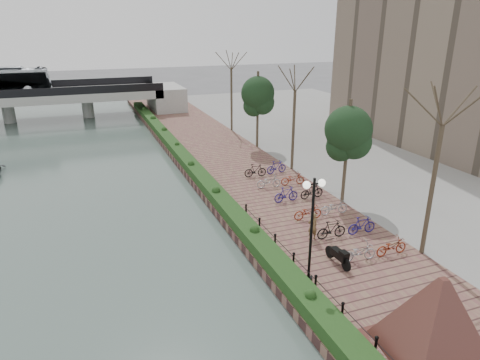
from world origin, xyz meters
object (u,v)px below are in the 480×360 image
granite_monument (436,320)px  pedestrian (313,226)px  motorcycle (338,254)px  lamppost (313,208)px

granite_monument → pedestrian: granite_monument is taller
motorcycle → pedestrian: bearing=84.9°
granite_monument → motorcycle: size_ratio=3.74×
granite_monument → lamppost: lamppost is taller
lamppost → pedestrian: bearing=58.1°
motorcycle → pedestrian: size_ratio=1.06×
lamppost → granite_monument: bearing=-75.9°
lamppost → pedestrian: (2.03, 3.25, -2.68)m
lamppost → motorcycle: bearing=19.0°
motorcycle → pedestrian: pedestrian is taller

